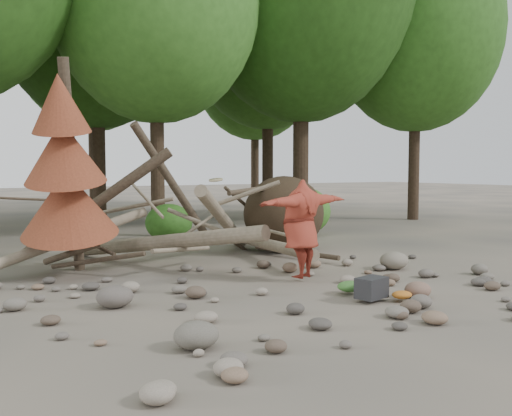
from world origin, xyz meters
TOP-DOWN VIEW (x-y plane):
  - ground at (0.00, 0.00)m, footprint 120.00×120.00m
  - deadfall_pile at (2.02, 4.24)m, footprint 8.55×5.24m
  - dead_conifer at (-3.12, 3.37)m, footprint 2.06×2.16m
  - bush_mid at (0.80, 7.80)m, footprint 1.40×1.40m
  - bush_right at (5.00, 7.00)m, footprint 2.00×2.00m
  - frisbee_thrower at (0.68, 0.81)m, footprint 3.20×1.13m
  - backpack at (0.72, -1.14)m, footprint 0.58×0.45m
  - cloth_green at (0.77, -0.56)m, footprint 0.49×0.41m
  - cloth_orange at (1.14, -1.40)m, footprint 0.35×0.29m
  - boulder_front_left at (-2.77, -1.91)m, footprint 0.56×0.51m
  - boulder_front_right at (1.57, -1.34)m, footprint 0.46×0.42m
  - boulder_mid_right at (3.18, 0.87)m, footprint 0.64×0.57m
  - boulder_mid_left at (-3.01, 0.61)m, footprint 0.58×0.52m

SIDE VIEW (x-z plane):
  - ground at x=0.00m, z-range 0.00..0.00m
  - cloth_orange at x=1.14m, z-range 0.00..0.13m
  - cloth_green at x=0.77m, z-range 0.00..0.19m
  - boulder_front_right at x=1.57m, z-range 0.00..0.28m
  - boulder_front_left at x=-2.77m, z-range 0.00..0.34m
  - backpack at x=0.72m, z-range 0.00..0.34m
  - boulder_mid_left at x=-3.01m, z-range 0.00..0.35m
  - boulder_mid_right at x=3.18m, z-range 0.00..0.38m
  - bush_mid at x=0.80m, z-range 0.00..1.12m
  - bush_right at x=5.00m, z-range 0.00..1.60m
  - deadfall_pile at x=2.02m, z-range -0.70..2.60m
  - frisbee_thrower at x=0.68m, z-range 0.05..1.99m
  - dead_conifer at x=-3.12m, z-range -0.06..4.29m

